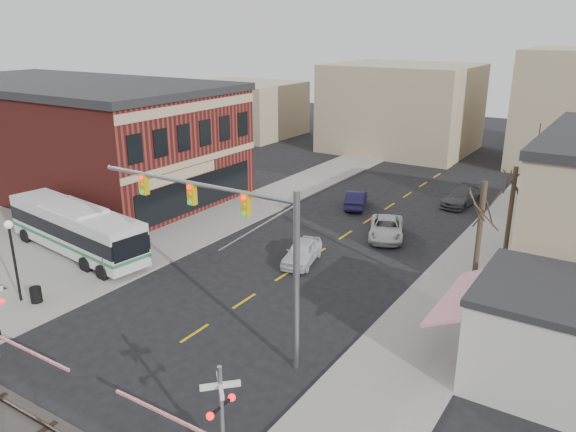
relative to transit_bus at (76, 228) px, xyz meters
The scene contains 18 objects.
ground 14.35m from the transit_bus, 22.87° to the right, with size 160.00×160.00×0.00m, color black.
sidewalk_west 15.01m from the transit_bus, 75.95° to the left, with size 5.00×60.00×0.12m, color gray.
sidewalk_east 26.90m from the transit_bus, 32.60° to the left, with size 5.00×60.00×0.12m, color gray.
brick_building 17.64m from the transit_bus, 142.95° to the left, with size 30.40×15.40×9.60m.
tree_east_a 24.55m from the transit_bus, 15.31° to the left, with size 0.28×0.28×6.75m.
tree_east_b 27.02m from the transit_bus, 27.53° to the left, with size 0.28×0.28×6.30m.
tree_east_c 31.69m from the transit_bus, 40.32° to the left, with size 0.28×0.28×7.20m.
transit_bus is the anchor object (origin of this frame).
traffic_signal_mast 16.59m from the transit_bus, 11.76° to the right, with size 11.04×0.30×8.00m.
rr_crossing_east 21.69m from the transit_bus, 26.44° to the right, with size 5.60×1.36×4.00m.
street_lamp 7.00m from the transit_bus, 63.38° to the right, with size 0.44×0.44×4.54m.
trash_bin 7.11m from the transit_bus, 55.43° to the right, with size 0.60×0.60×0.85m, color black.
car_a 14.66m from the transit_bus, 27.01° to the left, with size 1.70×4.23×1.44m, color silver.
car_b 21.73m from the transit_bus, 60.08° to the left, with size 1.47×4.22×1.39m, color #1E1C46.
car_c 20.82m from the transit_bus, 40.88° to the left, with size 2.29×4.96×1.38m, color silver.
car_d 29.97m from the transit_bus, 53.29° to the left, with size 1.97×4.84×1.40m, color #49484E.
pedestrian_near 5.18m from the transit_bus, 20.29° to the right, with size 0.66×0.43×1.81m, color #5C4E4A.
pedestrian_far 3.72m from the transit_bus, 32.51° to the left, with size 0.90×0.70×1.84m, color #33385A.
Camera 1 is at (16.67, -15.70, 14.08)m, focal length 35.00 mm.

